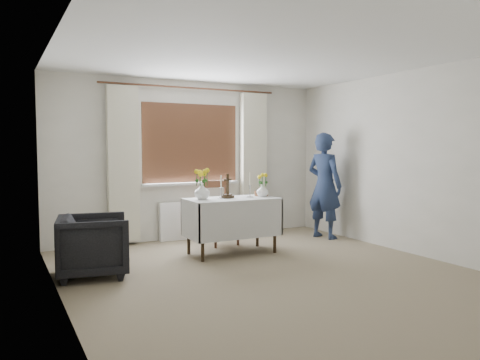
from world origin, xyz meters
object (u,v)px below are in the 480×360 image
at_px(flower_vase_left, 202,191).
at_px(flower_vase_right, 262,190).
at_px(wooden_cross, 228,186).
at_px(armchair, 93,245).
at_px(person, 324,186).
at_px(wooden_chair, 221,213).
at_px(altar_table, 232,226).

xyz_separation_m(flower_vase_left, flower_vase_right, (0.88, -0.08, -0.02)).
bearing_deg(wooden_cross, armchair, 165.36).
bearing_deg(wooden_cross, person, -16.30).
distance_m(wooden_chair, armchair, 2.20).
relative_size(armchair, wooden_cross, 2.31).
bearing_deg(armchair, altar_table, -71.53).
bearing_deg(flower_vase_right, wooden_chair, 119.45).
relative_size(wooden_cross, flower_vase_left, 1.54).
xyz_separation_m(armchair, flower_vase_right, (2.36, 0.27, 0.50)).
relative_size(wooden_chair, armchair, 1.25).
xyz_separation_m(armchair, person, (3.71, 0.59, 0.49)).
xyz_separation_m(person, flower_vase_left, (-2.23, -0.24, 0.03)).
height_order(altar_table, wooden_chair, wooden_chair).
height_order(armchair, flower_vase_right, flower_vase_right).
xyz_separation_m(altar_table, wooden_cross, (-0.04, 0.04, 0.55)).
bearing_deg(wooden_chair, flower_vase_right, -64.60).
height_order(wooden_chair, flower_vase_left, flower_vase_left).
bearing_deg(flower_vase_right, person, 13.54).
distance_m(wooden_cross, flower_vase_right, 0.53).
xyz_separation_m(armchair, wooden_cross, (1.85, 0.32, 0.58)).
height_order(wooden_chair, flower_vase_right, wooden_chair).
distance_m(wooden_chair, wooden_cross, 0.75).
xyz_separation_m(armchair, flower_vase_left, (1.48, 0.35, 0.52)).
distance_m(wooden_cross, flower_vase_left, 0.37).
bearing_deg(wooden_cross, flower_vase_left, 151.58).
xyz_separation_m(altar_table, armchair, (-1.89, -0.28, -0.03)).
bearing_deg(flower_vase_right, armchair, -173.53).
bearing_deg(altar_table, armchair, -171.48).
height_order(armchair, person, person).
distance_m(altar_table, flower_vase_right, 0.67).
bearing_deg(wooden_chair, altar_table, -104.96).
relative_size(wooden_chair, wooden_cross, 2.88).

